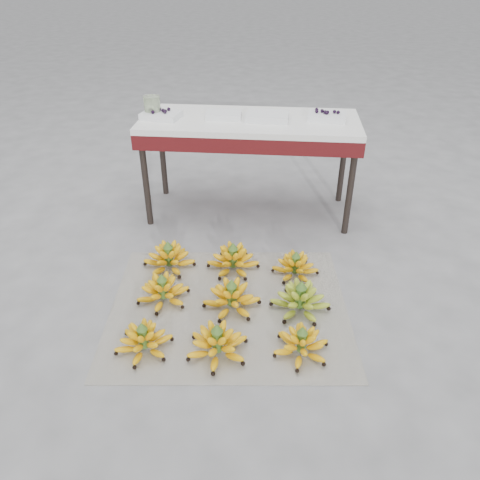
# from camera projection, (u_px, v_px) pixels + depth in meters

# --- Properties ---
(ground) EXTENTS (60.00, 60.00, 0.00)m
(ground) POSITION_uv_depth(u_px,v_px,m) (220.00, 303.00, 2.53)
(ground) COLOR slate
(ground) RESTS_ON ground
(newspaper_mat) EXTENTS (1.34, 1.16, 0.01)m
(newspaper_mat) POSITION_uv_depth(u_px,v_px,m) (229.00, 307.00, 2.49)
(newspaper_mat) COLOR silver
(newspaper_mat) RESTS_ON ground
(bunch_front_left) EXTENTS (0.31, 0.31, 0.17)m
(bunch_front_left) POSITION_uv_depth(u_px,v_px,m) (144.00, 340.00, 2.20)
(bunch_front_left) COLOR #FCB400
(bunch_front_left) RESTS_ON newspaper_mat
(bunch_front_center) EXTENTS (0.30, 0.30, 0.18)m
(bunch_front_center) POSITION_uv_depth(u_px,v_px,m) (217.00, 343.00, 2.18)
(bunch_front_center) COLOR #FCB400
(bunch_front_center) RESTS_ON newspaper_mat
(bunch_front_right) EXTENTS (0.35, 0.35, 0.16)m
(bunch_front_right) POSITION_uv_depth(u_px,v_px,m) (301.00, 344.00, 2.18)
(bunch_front_right) COLOR #FCB400
(bunch_front_right) RESTS_ON newspaper_mat
(bunch_mid_left) EXTENTS (0.30, 0.30, 0.17)m
(bunch_mid_left) POSITION_uv_depth(u_px,v_px,m) (163.00, 291.00, 2.51)
(bunch_mid_left) COLOR #FCB400
(bunch_mid_left) RESTS_ON newspaper_mat
(bunch_mid_center) EXTENTS (0.38, 0.38, 0.18)m
(bunch_mid_center) POSITION_uv_depth(u_px,v_px,m) (232.00, 298.00, 2.46)
(bunch_mid_center) COLOR #FCB400
(bunch_mid_center) RESTS_ON newspaper_mat
(bunch_mid_right) EXTENTS (0.35, 0.35, 0.19)m
(bunch_mid_right) POSITION_uv_depth(u_px,v_px,m) (300.00, 300.00, 2.44)
(bunch_mid_right) COLOR olive
(bunch_mid_right) RESTS_ON newspaper_mat
(bunch_back_left) EXTENTS (0.36, 0.36, 0.18)m
(bunch_back_left) POSITION_uv_depth(u_px,v_px,m) (169.00, 258.00, 2.77)
(bunch_back_left) COLOR #FCB400
(bunch_back_left) RESTS_ON newspaper_mat
(bunch_back_center) EXTENTS (0.37, 0.37, 0.18)m
(bunch_back_center) POSITION_uv_depth(u_px,v_px,m) (233.00, 260.00, 2.75)
(bunch_back_center) COLOR #FCB400
(bunch_back_center) RESTS_ON newspaper_mat
(bunch_back_right) EXTENTS (0.33, 0.33, 0.16)m
(bunch_back_right) POSITION_uv_depth(u_px,v_px,m) (295.00, 267.00, 2.71)
(bunch_back_right) COLOR #FCB400
(bunch_back_right) RESTS_ON newspaper_mat
(vendor_table) EXTENTS (1.43, 0.57, 0.69)m
(vendor_table) POSITION_uv_depth(u_px,v_px,m) (249.00, 130.00, 3.08)
(vendor_table) COLOR black
(vendor_table) RESTS_ON ground
(tray_far_left) EXTENTS (0.27, 0.22, 0.06)m
(tray_far_left) POSITION_uv_depth(u_px,v_px,m) (161.00, 115.00, 3.04)
(tray_far_left) COLOR silver
(tray_far_left) RESTS_ON vendor_table
(tray_left) EXTENTS (0.24, 0.18, 0.04)m
(tray_left) POSITION_uv_depth(u_px,v_px,m) (224.00, 115.00, 3.05)
(tray_left) COLOR silver
(tray_left) RESTS_ON vendor_table
(tray_right) EXTENTS (0.28, 0.21, 0.04)m
(tray_right) POSITION_uv_depth(u_px,v_px,m) (267.00, 116.00, 3.02)
(tray_right) COLOR silver
(tray_right) RESTS_ON vendor_table
(tray_far_right) EXTENTS (0.26, 0.20, 0.06)m
(tray_far_right) POSITION_uv_depth(u_px,v_px,m) (327.00, 116.00, 3.02)
(tray_far_right) COLOR silver
(tray_far_right) RESTS_ON vendor_table
(glass_jar) EXTENTS (0.11, 0.11, 0.13)m
(glass_jar) POSITION_uv_depth(u_px,v_px,m) (152.00, 107.00, 3.04)
(glass_jar) COLOR beige
(glass_jar) RESTS_ON vendor_table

